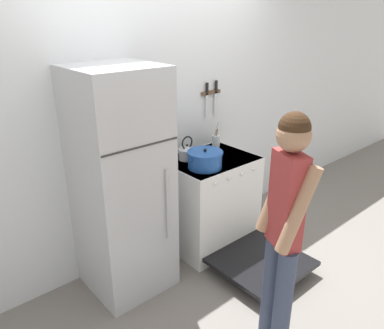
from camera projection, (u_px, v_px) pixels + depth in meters
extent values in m
plane|color=slate|center=(166.00, 238.00, 3.79)|extent=(14.00, 14.00, 0.00)
cube|color=silver|center=(160.00, 115.00, 3.33)|extent=(10.00, 0.06, 2.55)
cube|color=#B7BABF|center=(122.00, 185.00, 2.86)|extent=(0.62, 0.61, 1.79)
cube|color=#2D2D2D|center=(142.00, 147.00, 2.49)|extent=(0.60, 0.01, 0.01)
cylinder|color=#B2B5BA|center=(168.00, 205.00, 2.79)|extent=(0.02, 0.02, 0.57)
cube|color=white|center=(209.00, 201.00, 3.58)|extent=(0.80, 0.62, 0.88)
cube|color=black|center=(210.00, 160.00, 3.42)|extent=(0.79, 0.61, 0.02)
cube|color=black|center=(231.00, 214.00, 3.39)|extent=(0.70, 0.05, 0.66)
cylinder|color=black|center=(205.00, 168.00, 3.22)|extent=(0.20, 0.20, 0.01)
cylinder|color=black|center=(234.00, 158.00, 3.44)|extent=(0.20, 0.20, 0.01)
cylinder|color=black|center=(186.00, 160.00, 3.40)|extent=(0.20, 0.20, 0.01)
cylinder|color=black|center=(215.00, 151.00, 3.61)|extent=(0.20, 0.20, 0.01)
cylinder|color=silver|center=(216.00, 184.00, 3.07)|extent=(0.04, 0.02, 0.04)
cylinder|color=silver|center=(229.00, 179.00, 3.17)|extent=(0.04, 0.02, 0.04)
cylinder|color=silver|center=(242.00, 174.00, 3.26)|extent=(0.04, 0.02, 0.04)
cylinder|color=silver|center=(254.00, 169.00, 3.36)|extent=(0.04, 0.02, 0.04)
cube|color=black|center=(261.00, 262.00, 3.24)|extent=(0.74, 0.70, 0.04)
cube|color=#99999E|center=(215.00, 208.00, 3.54)|extent=(0.66, 0.34, 0.01)
cylinder|color=#1E4C9E|center=(205.00, 161.00, 3.19)|extent=(0.29, 0.29, 0.13)
cylinder|color=#1E4C9E|center=(205.00, 152.00, 3.17)|extent=(0.31, 0.31, 0.02)
sphere|color=black|center=(205.00, 150.00, 3.16)|extent=(0.03, 0.03, 0.03)
cylinder|color=#1E4C9E|center=(191.00, 160.00, 3.08)|extent=(0.03, 0.02, 0.02)
cylinder|color=#1E4C9E|center=(218.00, 151.00, 3.27)|extent=(0.03, 0.02, 0.02)
cylinder|color=silver|center=(187.00, 154.00, 3.38)|extent=(0.16, 0.16, 0.10)
cone|color=silver|center=(187.00, 148.00, 3.36)|extent=(0.15, 0.15, 0.03)
sphere|color=black|center=(187.00, 145.00, 3.35)|extent=(0.02, 0.02, 0.02)
cone|color=silver|center=(193.00, 151.00, 3.42)|extent=(0.09, 0.03, 0.08)
torus|color=black|center=(187.00, 143.00, 3.34)|extent=(0.12, 0.01, 0.12)
cylinder|color=silver|center=(216.00, 143.00, 3.60)|extent=(0.07, 0.07, 0.14)
cylinder|color=#9E7547|center=(216.00, 139.00, 3.57)|extent=(0.02, 0.02, 0.18)
cylinder|color=#232326|center=(216.00, 138.00, 3.59)|extent=(0.04, 0.01, 0.18)
cylinder|color=#B2B5BA|center=(215.00, 135.00, 3.56)|extent=(0.06, 0.04, 0.26)
cylinder|color=#38425B|center=(283.00, 304.00, 2.38)|extent=(0.12, 0.12, 0.80)
cylinder|color=#38425B|center=(271.00, 288.00, 2.52)|extent=(0.12, 0.12, 0.80)
cube|color=#9E3333|center=(287.00, 201.00, 2.19)|extent=(0.20, 0.26, 0.60)
cylinder|color=#A87A5B|center=(298.00, 211.00, 2.08)|extent=(0.25, 0.17, 0.53)
cylinder|color=#A87A5B|center=(276.00, 192.00, 2.30)|extent=(0.25, 0.17, 0.53)
sphere|color=#A87A5B|center=(294.00, 135.00, 2.04)|extent=(0.19, 0.19, 0.19)
sphere|color=#382314|center=(295.00, 127.00, 2.02)|extent=(0.18, 0.18, 0.18)
cube|color=brown|center=(211.00, 92.00, 3.60)|extent=(0.24, 0.02, 0.03)
cube|color=silver|center=(207.00, 106.00, 3.60)|extent=(0.03, 0.00, 0.24)
cube|color=black|center=(207.00, 88.00, 3.54)|extent=(0.02, 0.02, 0.10)
cube|color=silver|center=(216.00, 104.00, 3.67)|extent=(0.03, 0.00, 0.23)
cube|color=black|center=(216.00, 86.00, 3.61)|extent=(0.02, 0.02, 0.11)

